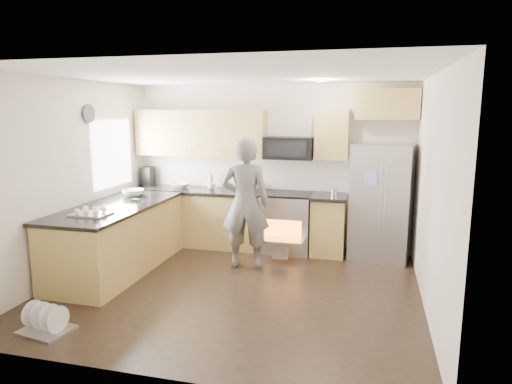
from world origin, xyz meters
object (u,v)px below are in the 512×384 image
(dish_rack, at_px, (46,324))
(person, at_px, (245,203))
(stove_range, at_px, (287,209))
(refrigerator, at_px, (382,202))

(dish_rack, bearing_deg, person, 58.78)
(person, xyz_separation_m, dish_rack, (-1.43, -2.36, -0.84))
(stove_range, bearing_deg, dish_rack, -119.80)
(stove_range, relative_size, dish_rack, 3.30)
(dish_rack, bearing_deg, refrigerator, 44.74)
(refrigerator, height_order, dish_rack, refrigerator)
(refrigerator, bearing_deg, stove_range, -169.70)
(refrigerator, height_order, person, person)
(person, height_order, dish_rack, person)
(person, relative_size, dish_rack, 3.40)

